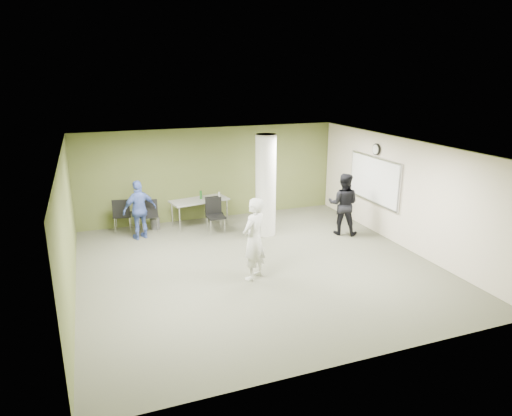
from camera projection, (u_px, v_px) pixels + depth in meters
name	position (u px, v px, depth m)	size (l,w,h in m)	color
floor	(257.00, 266.00, 10.72)	(8.00, 8.00, 0.00)	#4F5140
ceiling	(257.00, 148.00, 9.92)	(8.00, 8.00, 0.00)	white
wall_back	(211.00, 174.00, 13.91)	(8.00, 0.02, 2.80)	#555E2C
wall_left	(67.00, 229.00, 8.99)	(0.02, 8.00, 2.80)	#555E2C
wall_right_cream	(403.00, 193.00, 11.66)	(0.02, 8.00, 2.80)	beige
column	(266.00, 186.00, 12.45)	(0.56, 0.56, 2.80)	silver
whiteboard	(374.00, 180.00, 12.68)	(0.05, 2.30, 1.30)	silver
wall_clock	(376.00, 149.00, 12.44)	(0.06, 0.32, 0.32)	black
folding_table	(200.00, 201.00, 13.36)	(1.77, 1.03, 1.04)	gray
wastebasket	(155.00, 223.00, 13.23)	(0.27, 0.27, 0.32)	#4C4C4C
chair_back_left	(122.00, 213.00, 12.84)	(0.56, 0.56, 0.99)	black
chair_back_right	(148.00, 213.00, 12.81)	(0.54, 0.54, 0.99)	black
chair_table_left	(213.00, 209.00, 13.40)	(0.45, 0.45, 0.86)	black
chair_table_right	(215.00, 213.00, 12.86)	(0.49, 0.49, 0.97)	black
woman_white	(254.00, 239.00, 9.83)	(0.67, 0.44, 1.84)	silver
man_black	(343.00, 204.00, 12.62)	(0.84, 0.66, 1.73)	black
man_blue	(140.00, 210.00, 12.28)	(0.95, 0.40, 1.62)	#4258A3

